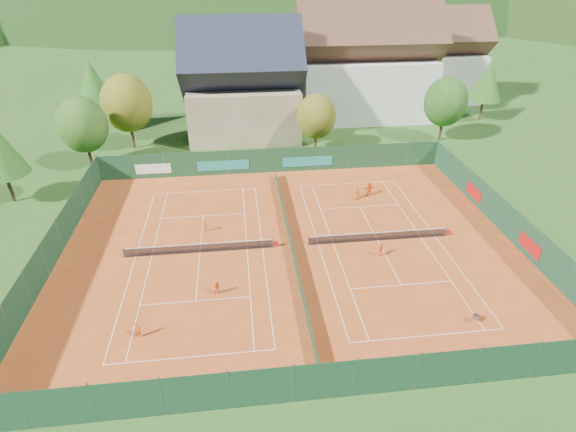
# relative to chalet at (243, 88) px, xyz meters

# --- Properties ---
(ground) EXTENTS (600.00, 600.00, 0.00)m
(ground) POSITION_rel_chalet_xyz_m (3.00, -30.00, -6.64)
(ground) COLOR #254D18
(ground) RESTS_ON ground
(clay_pad) EXTENTS (40.00, 32.00, 0.01)m
(clay_pad) POSITION_rel_chalet_xyz_m (3.00, -30.00, -6.62)
(clay_pad) COLOR #B6471A
(clay_pad) RESTS_ON ground
(court_markings_left) EXTENTS (11.03, 23.83, 0.00)m
(court_markings_left) POSITION_rel_chalet_xyz_m (-5.00, -30.00, -6.61)
(court_markings_left) COLOR white
(court_markings_left) RESTS_ON ground
(court_markings_right) EXTENTS (11.03, 23.83, 0.00)m
(court_markings_right) POSITION_rel_chalet_xyz_m (11.00, -30.00, -6.61)
(court_markings_right) COLOR white
(court_markings_right) RESTS_ON ground
(tennis_net_left) EXTENTS (13.30, 0.10, 1.02)m
(tennis_net_left) POSITION_rel_chalet_xyz_m (-4.85, -30.00, -6.12)
(tennis_net_left) COLOR #59595B
(tennis_net_left) RESTS_ON ground
(tennis_net_right) EXTENTS (13.30, 0.10, 1.02)m
(tennis_net_right) POSITION_rel_chalet_xyz_m (11.15, -30.00, -6.12)
(tennis_net_right) COLOR #59595B
(tennis_net_right) RESTS_ON ground
(court_divider) EXTENTS (0.03, 28.80, 1.00)m
(court_divider) POSITION_rel_chalet_xyz_m (3.00, -30.00, -6.12)
(court_divider) COLOR #143720
(court_divider) RESTS_ON ground
(fence_north) EXTENTS (40.00, 0.10, 3.00)m
(fence_north) POSITION_rel_chalet_xyz_m (2.54, -14.01, -5.16)
(fence_north) COLOR #163D21
(fence_north) RESTS_ON ground
(fence_south) EXTENTS (40.00, 0.04, 3.00)m
(fence_south) POSITION_rel_chalet_xyz_m (3.00, -46.00, -5.12)
(fence_south) COLOR #13361F
(fence_south) RESTS_ON ground
(fence_west) EXTENTS (0.04, 32.00, 3.00)m
(fence_west) POSITION_rel_chalet_xyz_m (-17.00, -30.00, -5.12)
(fence_west) COLOR #153B22
(fence_west) RESTS_ON ground
(fence_east) EXTENTS (0.09, 32.00, 3.00)m
(fence_east) POSITION_rel_chalet_xyz_m (23.00, -29.95, -5.14)
(fence_east) COLOR #163C25
(fence_east) RESTS_ON ground
(chalet) EXTENTS (16.20, 12.00, 16.00)m
(chalet) POSITION_rel_chalet_xyz_m (0.00, 0.00, 0.00)
(chalet) COLOR tan
(chalet) RESTS_ON ground
(hotel_block_a) EXTENTS (21.60, 11.00, 17.25)m
(hotel_block_a) POSITION_rel_chalet_xyz_m (19.00, 6.00, 0.76)
(hotel_block_a) COLOR silver
(hotel_block_a) RESTS_ON ground
(hotel_block_b) EXTENTS (17.28, 10.00, 15.50)m
(hotel_block_b) POSITION_rel_chalet_xyz_m (33.00, 14.00, -0.01)
(hotel_block_b) COLOR silver
(hotel_block_b) RESTS_ON ground
(tree_west_front) EXTENTS (5.72, 5.72, 8.69)m
(tree_west_front) POSITION_rel_chalet_xyz_m (-19.00, -10.00, -1.23)
(tree_west_front) COLOR #412517
(tree_west_front) RESTS_ON ground
(tree_west_mid) EXTENTS (6.44, 6.44, 9.78)m
(tree_west_mid) POSITION_rel_chalet_xyz_m (-15.00, -4.00, -0.56)
(tree_west_mid) COLOR #4C2D1B
(tree_west_mid) RESTS_ON ground
(tree_west_back) EXTENTS (5.60, 5.60, 10.00)m
(tree_west_back) POSITION_rel_chalet_xyz_m (-21.00, 4.00, 0.11)
(tree_west_back) COLOR #432818
(tree_west_back) RESTS_ON ground
(tree_center) EXTENTS (5.01, 5.01, 7.60)m
(tree_center) POSITION_rel_chalet_xyz_m (9.00, -8.00, -1.91)
(tree_center) COLOR #482A19
(tree_center) RESTS_ON ground
(tree_east_front) EXTENTS (5.72, 5.72, 8.69)m
(tree_east_front) POSITION_rel_chalet_xyz_m (27.00, -6.00, -1.23)
(tree_east_front) COLOR #452918
(tree_east_front) RESTS_ON ground
(tree_east_mid) EXTENTS (5.04, 5.04, 9.00)m
(tree_east_mid) POSITION_rel_chalet_xyz_m (37.00, 2.00, -0.56)
(tree_east_mid) COLOR #4B2F1B
(tree_east_mid) RESTS_ON ground
(tree_east_back) EXTENTS (7.15, 7.15, 10.86)m
(tree_east_back) POSITION_rel_chalet_xyz_m (29.00, 10.00, 0.12)
(tree_east_back) COLOR #4B301A
(tree_east_back) RESTS_ON ground
(mountain_backdrop) EXTENTS (820.00, 530.00, 242.00)m
(mountain_backdrop) POSITION_rel_chalet_xyz_m (31.54, 203.48, -46.26)
(mountain_backdrop) COLOR black
(mountain_backdrop) RESTS_ON ground
(ball_hopper) EXTENTS (0.34, 0.34, 0.80)m
(ball_hopper) POSITION_rel_chalet_xyz_m (14.77, -41.05, -6.07)
(ball_hopper) COLOR slate
(ball_hopper) RESTS_ON ground
(loose_ball_0) EXTENTS (0.07, 0.07, 0.07)m
(loose_ball_0) POSITION_rel_chalet_xyz_m (-6.25, -35.14, -6.59)
(loose_ball_0) COLOR #CCD833
(loose_ball_0) RESTS_ON ground
(loose_ball_1) EXTENTS (0.07, 0.07, 0.07)m
(loose_ball_1) POSITION_rel_chalet_xyz_m (10.90, -37.70, -6.59)
(loose_ball_1) COLOR #CCD833
(loose_ball_1) RESTS_ON ground
(loose_ball_2) EXTENTS (0.07, 0.07, 0.07)m
(loose_ball_2) POSITION_rel_chalet_xyz_m (3.57, -27.46, -6.59)
(loose_ball_2) COLOR #CCD833
(loose_ball_2) RESTS_ON ground
(loose_ball_3) EXTENTS (0.07, 0.07, 0.07)m
(loose_ball_3) POSITION_rel_chalet_xyz_m (-1.97, -21.75, -6.59)
(loose_ball_3) COLOR #CCD833
(loose_ball_3) RESTS_ON ground
(player_left_near) EXTENTS (0.56, 0.47, 1.31)m
(player_left_near) POSITION_rel_chalet_xyz_m (-8.59, -39.72, -5.97)
(player_left_near) COLOR orange
(player_left_near) RESTS_ON ground
(player_left_mid) EXTENTS (0.63, 0.51, 1.22)m
(player_left_mid) POSITION_rel_chalet_xyz_m (-3.34, -35.83, -6.01)
(player_left_mid) COLOR #F14F15
(player_left_mid) RESTS_ON ground
(player_left_far) EXTENTS (0.77, 0.46, 1.18)m
(player_left_far) POSITION_rel_chalet_xyz_m (-4.67, -26.55, -6.03)
(player_left_far) COLOR #DC5813
(player_left_far) RESTS_ON ground
(player_right_near) EXTENTS (0.71, 0.86, 1.37)m
(player_right_near) POSITION_rel_chalet_xyz_m (10.51, -32.34, -5.94)
(player_right_near) COLOR orange
(player_right_near) RESTS_ON ground
(player_right_far_a) EXTENTS (0.73, 0.54, 1.38)m
(player_right_far_a) POSITION_rel_chalet_xyz_m (11.05, -21.87, -5.94)
(player_right_far_a) COLOR #D05512
(player_right_far_a) RESTS_ON ground
(player_right_far_b) EXTENTS (1.50, 0.70, 1.56)m
(player_right_far_b) POSITION_rel_chalet_xyz_m (12.58, -21.21, -5.85)
(player_right_far_b) COLOR #FA5F16
(player_right_far_b) RESTS_ON ground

